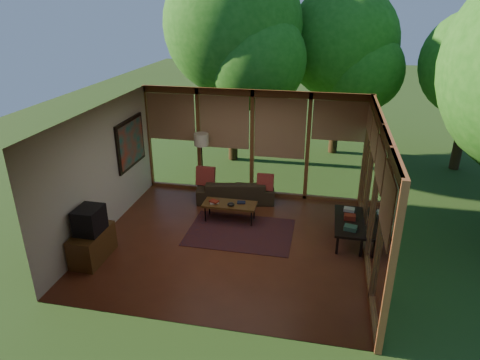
% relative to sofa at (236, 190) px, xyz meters
% --- Properties ---
extents(floor, '(5.50, 5.50, 0.00)m').
position_rel_sofa_xyz_m(floor, '(0.32, -2.00, -0.28)').
color(floor, brown).
rests_on(floor, ground).
extents(ceiling, '(5.50, 5.50, 0.00)m').
position_rel_sofa_xyz_m(ceiling, '(0.32, -2.00, 2.42)').
color(ceiling, white).
rests_on(ceiling, ground).
extents(wall_left, '(0.04, 5.00, 2.70)m').
position_rel_sofa_xyz_m(wall_left, '(-2.43, -2.00, 1.07)').
color(wall_left, beige).
rests_on(wall_left, ground).
extents(wall_front, '(5.50, 0.04, 2.70)m').
position_rel_sofa_xyz_m(wall_front, '(0.32, -4.50, 1.07)').
color(wall_front, beige).
rests_on(wall_front, ground).
extents(window_wall_back, '(5.50, 0.12, 2.70)m').
position_rel_sofa_xyz_m(window_wall_back, '(0.32, 0.50, 1.07)').
color(window_wall_back, brown).
rests_on(window_wall_back, ground).
extents(window_wall_right, '(0.12, 5.00, 2.70)m').
position_rel_sofa_xyz_m(window_wall_right, '(3.07, -2.00, 1.07)').
color(window_wall_right, brown).
rests_on(window_wall_right, ground).
extents(tree_nw, '(3.94, 3.94, 5.95)m').
position_rel_sofa_xyz_m(tree_nw, '(-0.72, 3.01, 3.70)').
color(tree_nw, '#362713').
rests_on(tree_nw, ground).
extents(tree_ne, '(3.39, 3.39, 5.15)m').
position_rel_sofa_xyz_m(tree_ne, '(2.36, 4.36, 3.17)').
color(tree_ne, '#362713').
rests_on(tree_ne, ground).
extents(tree_far, '(2.94, 2.94, 4.53)m').
position_rel_sofa_xyz_m(tree_far, '(5.93, 3.49, 2.76)').
color(tree_far, '#362713').
rests_on(tree_far, ground).
extents(rug, '(2.26, 1.60, 0.01)m').
position_rel_sofa_xyz_m(rug, '(0.44, -1.54, -0.27)').
color(rug, maroon).
rests_on(rug, floor).
extents(sofa, '(2.02, 1.10, 0.56)m').
position_rel_sofa_xyz_m(sofa, '(0.00, 0.00, 0.00)').
color(sofa, '#362A1B').
rests_on(sofa, floor).
extents(pillow_left, '(0.46, 0.25, 0.49)m').
position_rel_sofa_xyz_m(pillow_left, '(-0.75, -0.05, 0.33)').
color(pillow_left, maroon).
rests_on(pillow_left, sofa).
extents(pillow_right, '(0.40, 0.22, 0.42)m').
position_rel_sofa_xyz_m(pillow_right, '(0.75, -0.05, 0.30)').
color(pillow_right, maroon).
rests_on(pillow_right, sofa).
extents(ct_book_lower, '(0.24, 0.21, 0.03)m').
position_rel_sofa_xyz_m(ct_book_lower, '(-0.25, -1.10, 0.16)').
color(ct_book_lower, '#BEB5AC').
rests_on(ct_book_lower, coffee_table).
extents(ct_book_upper, '(0.24, 0.21, 0.03)m').
position_rel_sofa_xyz_m(ct_book_upper, '(-0.25, -1.10, 0.19)').
color(ct_book_upper, maroon).
rests_on(ct_book_upper, coffee_table).
extents(ct_book_side, '(0.20, 0.16, 0.03)m').
position_rel_sofa_xyz_m(ct_book_side, '(0.35, -0.97, 0.16)').
color(ct_book_side, black).
rests_on(ct_book_side, coffee_table).
extents(ct_bowl, '(0.16, 0.16, 0.07)m').
position_rel_sofa_xyz_m(ct_bowl, '(0.15, -1.15, 0.18)').
color(ct_bowl, black).
rests_on(ct_bowl, coffee_table).
extents(media_cabinet, '(0.50, 1.00, 0.60)m').
position_rel_sofa_xyz_m(media_cabinet, '(-2.15, -3.12, 0.02)').
color(media_cabinet, brown).
rests_on(media_cabinet, floor).
extents(television, '(0.45, 0.55, 0.50)m').
position_rel_sofa_xyz_m(television, '(-2.13, -3.12, 0.57)').
color(television, black).
rests_on(television, media_cabinet).
extents(console_book_a, '(0.28, 0.22, 0.09)m').
position_rel_sofa_xyz_m(console_book_a, '(2.72, -1.78, 0.22)').
color(console_book_a, '#315744').
rests_on(console_book_a, side_console).
extents(console_book_b, '(0.23, 0.17, 0.10)m').
position_rel_sofa_xyz_m(console_book_b, '(2.72, -1.33, 0.23)').
color(console_book_b, maroon).
rests_on(console_book_b, side_console).
extents(console_book_c, '(0.25, 0.19, 0.06)m').
position_rel_sofa_xyz_m(console_book_c, '(2.72, -0.93, 0.21)').
color(console_book_c, '#BEB5AC').
rests_on(console_book_c, side_console).
extents(floor_lamp, '(0.36, 0.36, 1.65)m').
position_rel_sofa_xyz_m(floor_lamp, '(-0.89, 0.15, 1.13)').
color(floor_lamp, black).
rests_on(floor_lamp, floor).
extents(coffee_table, '(1.20, 0.50, 0.43)m').
position_rel_sofa_xyz_m(coffee_table, '(0.10, -1.05, 0.11)').
color(coffee_table, brown).
rests_on(coffee_table, floor).
extents(side_console, '(0.60, 1.40, 0.46)m').
position_rel_sofa_xyz_m(side_console, '(2.72, -1.38, 0.13)').
color(side_console, black).
rests_on(side_console, floor).
extents(wall_painting, '(0.06, 1.35, 1.15)m').
position_rel_sofa_xyz_m(wall_painting, '(-2.39, -0.60, 1.27)').
color(wall_painting, black).
rests_on(wall_painting, wall_left).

